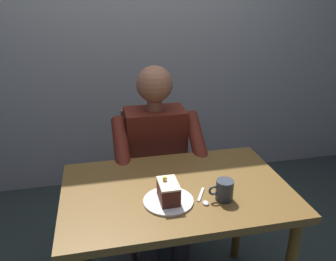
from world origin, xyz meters
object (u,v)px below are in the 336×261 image
(dessert_spoon, at_px, (203,199))
(cake_slice, at_px, (168,191))
(dining_table, at_px, (176,205))
(coffee_cup, at_px, (224,190))
(chair, at_px, (153,170))
(seated_person, at_px, (158,163))

(dessert_spoon, bearing_deg, cake_slice, -6.47)
(dining_table, height_order, coffee_cup, coffee_cup)
(chair, height_order, coffee_cup, chair)
(dessert_spoon, bearing_deg, dining_table, -52.87)
(seated_person, bearing_deg, cake_slice, 84.01)
(cake_slice, bearing_deg, dining_table, -120.13)
(seated_person, height_order, dessert_spoon, seated_person)
(chair, distance_m, seated_person, 0.23)
(cake_slice, relative_size, dessert_spoon, 0.93)
(cake_slice, relative_size, coffee_cup, 1.15)
(cake_slice, distance_m, coffee_cup, 0.24)
(dining_table, xyz_separation_m, dessert_spoon, (-0.09, 0.12, 0.10))
(seated_person, distance_m, coffee_cup, 0.66)
(dessert_spoon, bearing_deg, coffee_cup, 170.56)
(chair, bearing_deg, cake_slice, 85.37)
(seated_person, bearing_deg, dining_table, 90.00)
(cake_slice, height_order, coffee_cup, cake_slice)
(cake_slice, xyz_separation_m, dessert_spoon, (-0.15, 0.02, -0.05))
(chair, bearing_deg, dining_table, 90.00)
(dining_table, bearing_deg, chair, -90.00)
(chair, xyz_separation_m, cake_slice, (0.06, 0.76, 0.32))
(seated_person, xyz_separation_m, coffee_cup, (-0.18, 0.62, 0.17))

